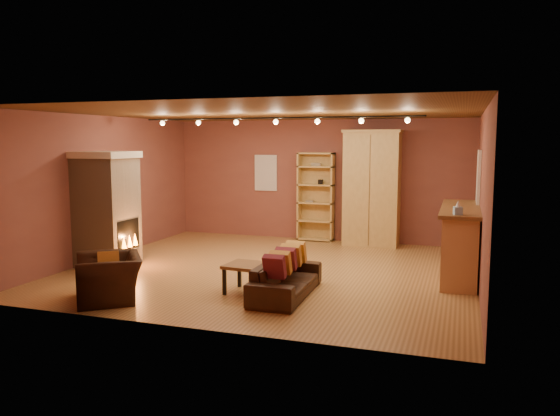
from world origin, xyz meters
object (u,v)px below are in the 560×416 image
(armoire, at_px, (372,188))
(bar_counter, at_px, (460,241))
(fireplace, at_px, (107,209))
(bookcase, at_px, (316,196))
(loveseat, at_px, (286,272))
(armchair, at_px, (109,270))
(coffee_table, at_px, (246,268))

(armoire, distance_m, bar_counter, 3.08)
(fireplace, distance_m, bookcase, 4.81)
(bookcase, distance_m, loveseat, 4.75)
(armoire, bearing_deg, armchair, -118.25)
(bar_counter, distance_m, loveseat, 3.23)
(fireplace, distance_m, coffee_table, 3.36)
(bookcase, distance_m, coffee_table, 4.72)
(bar_counter, bearing_deg, fireplace, -169.20)
(bar_counter, bearing_deg, bookcase, 141.59)
(armchair, bearing_deg, bookcase, 126.33)
(loveseat, bearing_deg, bar_counter, -50.51)
(bar_counter, bearing_deg, armoire, 129.09)
(bookcase, height_order, armoire, armoire)
(fireplace, xyz_separation_m, loveseat, (3.79, -0.90, -0.70))
(armchair, height_order, coffee_table, armchair)
(fireplace, height_order, bookcase, fireplace)
(armoire, height_order, bar_counter, armoire)
(armoire, height_order, armchair, armoire)
(armoire, relative_size, coffee_table, 4.03)
(bookcase, height_order, loveseat, bookcase)
(fireplace, relative_size, armchair, 1.76)
(bookcase, bearing_deg, armchair, -105.87)
(fireplace, xyz_separation_m, bookcase, (3.02, 3.74, -0.02))
(loveseat, bearing_deg, coffee_table, 91.43)
(armoire, relative_size, bar_counter, 1.02)
(fireplace, height_order, armchair, fireplace)
(bookcase, bearing_deg, armoire, -9.30)
(loveseat, xyz_separation_m, coffee_table, (-0.63, -0.03, 0.02))
(armoire, relative_size, loveseat, 1.45)
(fireplace, bearing_deg, bookcase, 51.04)
(bookcase, relative_size, coffee_table, 3.23)
(bar_counter, distance_m, coffee_table, 3.75)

